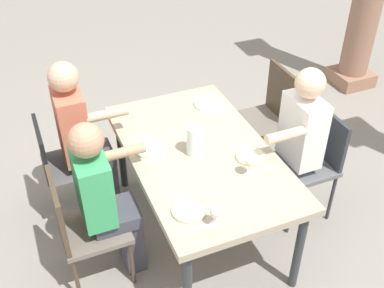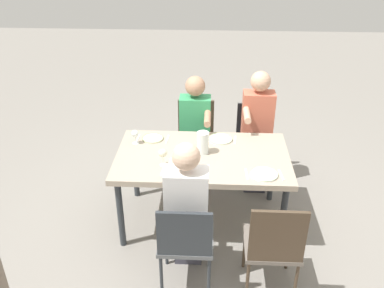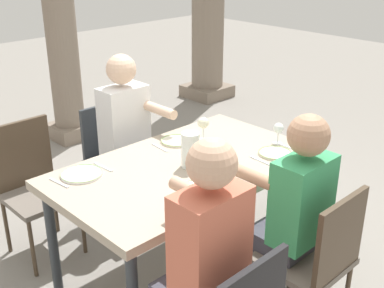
# 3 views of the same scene
# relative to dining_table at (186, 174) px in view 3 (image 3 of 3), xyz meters

# --- Properties ---
(ground_plane) EXTENTS (16.00, 16.00, 0.00)m
(ground_plane) POSITION_rel_dining_table_xyz_m (0.00, 0.00, -0.71)
(ground_plane) COLOR gray
(dining_table) EXTENTS (1.64, 0.96, 0.78)m
(dining_table) POSITION_rel_dining_table_xyz_m (0.00, 0.00, 0.00)
(dining_table) COLOR tan
(dining_table) RESTS_ON ground
(chair_west_north) EXTENTS (0.44, 0.44, 0.93)m
(chair_west_north) POSITION_rel_dining_table_xyz_m (-0.58, 0.90, -0.18)
(chair_west_north) COLOR #6A6158
(chair_west_north) RESTS_ON ground
(chair_mid_north) EXTENTS (0.44, 0.44, 0.89)m
(chair_mid_north) POSITION_rel_dining_table_xyz_m (0.10, 0.90, -0.18)
(chair_mid_north) COLOR #5B5E61
(chair_mid_north) RESTS_ON ground
(chair_mid_south) EXTENTS (0.44, 0.44, 0.90)m
(chair_mid_south) POSITION_rel_dining_table_xyz_m (0.10, -0.90, -0.19)
(chair_mid_south) COLOR #6A6158
(chair_mid_south) RESTS_ON ground
(diner_woman_green) EXTENTS (0.35, 0.50, 1.28)m
(diner_woman_green) POSITION_rel_dining_table_xyz_m (0.10, -0.72, -0.02)
(diner_woman_green) COLOR #3F3F4C
(diner_woman_green) RESTS_ON ground
(diner_man_white) EXTENTS (0.35, 0.50, 1.35)m
(diner_man_white) POSITION_rel_dining_table_xyz_m (-0.58, -0.71, 0.02)
(diner_man_white) COLOR #3F3F4C
(diner_man_white) RESTS_ON ground
(diner_guest_third) EXTENTS (0.34, 0.50, 1.32)m
(diner_guest_third) POSITION_rel_dining_table_xyz_m (0.11, 0.70, 0.00)
(diner_guest_third) COLOR #3F3F4C
(diner_guest_third) RESTS_ON ground
(stone_column_centre) EXTENTS (0.42, 0.42, 2.72)m
(stone_column_centre) POSITION_rel_dining_table_xyz_m (0.68, 2.58, 0.63)
(stone_column_centre) COLOR gray
(stone_column_centre) RESTS_ON ground
(plate_0) EXTENTS (0.25, 0.25, 0.02)m
(plate_0) POSITION_rel_dining_table_xyz_m (-0.55, 0.31, 0.08)
(plate_0) COLOR white
(plate_0) RESTS_ON dining_table
(fork_0) EXTENTS (0.03, 0.17, 0.01)m
(fork_0) POSITION_rel_dining_table_xyz_m (-0.70, 0.31, 0.07)
(fork_0) COLOR silver
(fork_0) RESTS_ON dining_table
(spoon_0) EXTENTS (0.02, 0.17, 0.01)m
(spoon_0) POSITION_rel_dining_table_xyz_m (-0.40, 0.31, 0.07)
(spoon_0) COLOR silver
(spoon_0) RESTS_ON dining_table
(plate_1) EXTENTS (0.24, 0.24, 0.02)m
(plate_1) POSITION_rel_dining_table_xyz_m (-0.17, -0.31, 0.08)
(plate_1) COLOR white
(plate_1) RESTS_ON dining_table
(fork_1) EXTENTS (0.03, 0.17, 0.01)m
(fork_1) POSITION_rel_dining_table_xyz_m (-0.32, -0.31, 0.07)
(fork_1) COLOR silver
(fork_1) RESTS_ON dining_table
(spoon_1) EXTENTS (0.02, 0.17, 0.01)m
(spoon_1) POSITION_rel_dining_table_xyz_m (-0.02, -0.31, 0.07)
(spoon_1) COLOR silver
(spoon_1) RESTS_ON dining_table
(plate_2) EXTENTS (0.22, 0.22, 0.02)m
(plate_2) POSITION_rel_dining_table_xyz_m (0.19, 0.30, 0.08)
(plate_2) COLOR silver
(plate_2) RESTS_ON dining_table
(wine_glass_2) EXTENTS (0.08, 0.08, 0.16)m
(wine_glass_2) POSITION_rel_dining_table_xyz_m (0.35, 0.20, 0.19)
(wine_glass_2) COLOR white
(wine_glass_2) RESTS_ON dining_table
(fork_2) EXTENTS (0.03, 0.17, 0.01)m
(fork_2) POSITION_rel_dining_table_xyz_m (0.04, 0.30, 0.07)
(fork_2) COLOR silver
(fork_2) RESTS_ON dining_table
(spoon_2) EXTENTS (0.03, 0.17, 0.01)m
(spoon_2) POSITION_rel_dining_table_xyz_m (0.34, 0.30, 0.07)
(spoon_2) COLOR silver
(spoon_2) RESTS_ON dining_table
(plate_3) EXTENTS (0.22, 0.22, 0.02)m
(plate_3) POSITION_rel_dining_table_xyz_m (0.51, -0.29, 0.08)
(plate_3) COLOR silver
(plate_3) RESTS_ON dining_table
(wine_glass_3) EXTENTS (0.07, 0.07, 0.15)m
(wine_glass_3) POSITION_rel_dining_table_xyz_m (0.67, -0.19, 0.17)
(wine_glass_3) COLOR white
(wine_glass_3) RESTS_ON dining_table
(fork_3) EXTENTS (0.03, 0.17, 0.01)m
(fork_3) POSITION_rel_dining_table_xyz_m (0.36, -0.29, 0.07)
(fork_3) COLOR silver
(fork_3) RESTS_ON dining_table
(spoon_3) EXTENTS (0.02, 0.17, 0.01)m
(spoon_3) POSITION_rel_dining_table_xyz_m (0.66, -0.29, 0.07)
(spoon_3) COLOR silver
(spoon_3) RESTS_ON dining_table
(water_pitcher) EXTENTS (0.11, 0.11, 0.22)m
(water_pitcher) POSITION_rel_dining_table_xyz_m (0.00, -0.04, 0.17)
(water_pitcher) COLOR white
(water_pitcher) RESTS_ON dining_table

